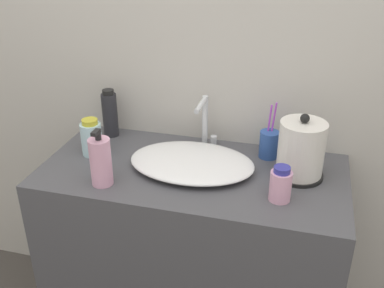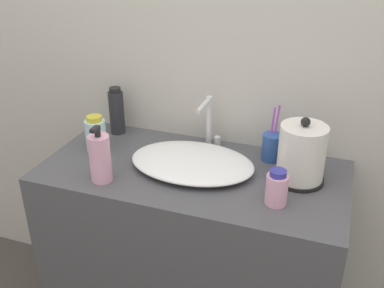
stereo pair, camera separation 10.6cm
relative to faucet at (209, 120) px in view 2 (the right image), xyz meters
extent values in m
cube|color=beige|center=(0.00, 0.09, 0.39)|extent=(6.00, 0.04, 2.60)
cube|color=#4C4C51|center=(0.00, -0.18, -0.51)|extent=(1.05, 0.51, 0.80)
ellipsoid|color=white|center=(-0.01, -0.17, -0.09)|extent=(0.44, 0.30, 0.05)
cylinder|color=silver|center=(-0.01, 0.02, -0.01)|extent=(0.02, 0.02, 0.20)
cylinder|color=silver|center=(-0.01, -0.05, 0.08)|extent=(0.02, 0.13, 0.02)
cylinder|color=silver|center=(0.03, 0.02, -0.09)|extent=(0.02, 0.02, 0.04)
cylinder|color=black|center=(0.36, -0.13, -0.11)|extent=(0.16, 0.16, 0.01)
cylinder|color=white|center=(0.36, -0.13, -0.01)|extent=(0.15, 0.15, 0.20)
sphere|color=black|center=(0.36, -0.13, 0.10)|extent=(0.03, 0.03, 0.03)
cylinder|color=#2D519E|center=(0.24, -0.02, -0.06)|extent=(0.07, 0.07, 0.10)
cylinder|color=#B24CCC|center=(0.24, -0.01, 0.01)|extent=(0.02, 0.01, 0.16)
cylinder|color=#B24CCC|center=(0.25, -0.01, 0.01)|extent=(0.02, 0.02, 0.17)
cylinder|color=#EAA8C6|center=(-0.26, -0.35, -0.03)|extent=(0.07, 0.07, 0.16)
cylinder|color=black|center=(-0.26, -0.35, 0.06)|extent=(0.02, 0.02, 0.02)
cube|color=black|center=(-0.26, -0.36, 0.08)|extent=(0.02, 0.04, 0.01)
cylinder|color=#EAA8C6|center=(0.31, -0.29, -0.06)|extent=(0.07, 0.07, 0.10)
cylinder|color=#333399|center=(0.31, -0.29, -0.01)|extent=(0.05, 0.05, 0.02)
cylinder|color=#28282D|center=(-0.39, 0.00, -0.02)|extent=(0.06, 0.06, 0.17)
cylinder|color=black|center=(-0.39, 0.00, 0.07)|extent=(0.04, 0.04, 0.02)
cylinder|color=silver|center=(-0.39, -0.16, -0.05)|extent=(0.08, 0.08, 0.12)
cylinder|color=gold|center=(-0.39, -0.16, 0.02)|extent=(0.06, 0.06, 0.02)
camera|label=1|loc=(0.35, -1.49, 0.67)|focal=42.00mm
camera|label=2|loc=(0.45, -1.45, 0.67)|focal=42.00mm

